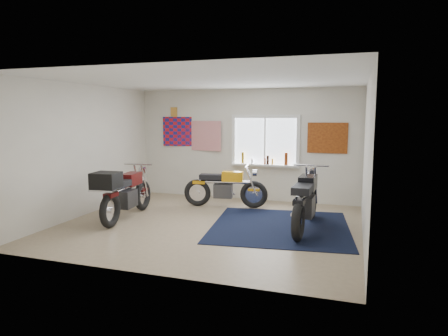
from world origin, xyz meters
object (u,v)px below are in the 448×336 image
(yellow_triumph, at_px, (225,188))
(black_chrome_bike, at_px, (305,202))
(maroon_tourer, at_px, (123,193))
(navy_rug, at_px, (280,226))

(yellow_triumph, xyz_separation_m, black_chrome_bike, (1.94, -1.22, 0.07))
(maroon_tourer, bearing_deg, yellow_triumph, -47.05)
(navy_rug, relative_size, yellow_triumph, 1.36)
(navy_rug, relative_size, black_chrome_bike, 1.18)
(black_chrome_bike, bearing_deg, navy_rug, 93.32)
(maroon_tourer, bearing_deg, black_chrome_bike, -87.10)
(navy_rug, bearing_deg, maroon_tourer, -170.74)
(yellow_triumph, relative_size, maroon_tourer, 0.92)
(yellow_triumph, xyz_separation_m, maroon_tourer, (-1.54, -1.73, 0.13))
(navy_rug, xyz_separation_m, black_chrome_bike, (0.46, 0.01, 0.49))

